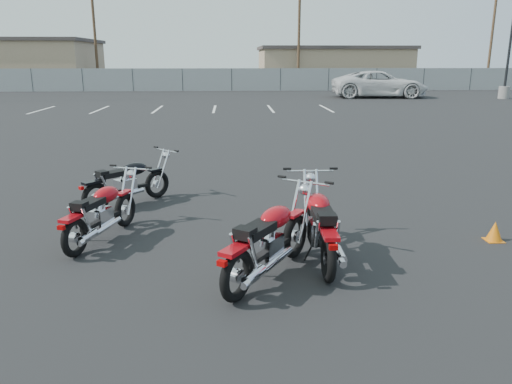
{
  "coord_description": "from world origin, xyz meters",
  "views": [
    {
      "loc": [
        -0.19,
        -6.77,
        2.64
      ],
      "look_at": [
        0.2,
        0.6,
        0.65
      ],
      "focal_mm": 35.0,
      "sensor_mm": 36.0,
      "label": 1
    }
  ],
  "objects_px": {
    "motorcycle_front_red": "(101,213)",
    "motorcycle_third_red": "(269,241)",
    "motorcycle_second_black": "(127,182)",
    "motorcycle_rear_red": "(320,225)",
    "white_van": "(380,76)"
  },
  "relations": [
    {
      "from": "motorcycle_rear_red",
      "to": "white_van",
      "type": "bearing_deg",
      "value": 72.09
    },
    {
      "from": "motorcycle_third_red",
      "to": "motorcycle_rear_red",
      "type": "xyz_separation_m",
      "value": [
        0.73,
        0.57,
        -0.0
      ]
    },
    {
      "from": "motorcycle_second_black",
      "to": "motorcycle_rear_red",
      "type": "distance_m",
      "value": 4.1
    },
    {
      "from": "motorcycle_third_red",
      "to": "white_van",
      "type": "bearing_deg",
      "value": 71.09
    },
    {
      "from": "motorcycle_second_black",
      "to": "motorcycle_rear_red",
      "type": "bearing_deg",
      "value": -41.21
    },
    {
      "from": "motorcycle_second_black",
      "to": "motorcycle_rear_red",
      "type": "relative_size",
      "value": 0.76
    },
    {
      "from": "motorcycle_front_red",
      "to": "motorcycle_rear_red",
      "type": "height_order",
      "value": "motorcycle_rear_red"
    },
    {
      "from": "white_van",
      "to": "motorcycle_rear_red",
      "type": "bearing_deg",
      "value": 165.85
    },
    {
      "from": "motorcycle_rear_red",
      "to": "motorcycle_third_red",
      "type": "bearing_deg",
      "value": -142.32
    },
    {
      "from": "motorcycle_second_black",
      "to": "white_van",
      "type": "bearing_deg",
      "value": 64.35
    },
    {
      "from": "motorcycle_front_red",
      "to": "white_van",
      "type": "distance_m",
      "value": 29.68
    },
    {
      "from": "motorcycle_second_black",
      "to": "motorcycle_third_red",
      "type": "xyz_separation_m",
      "value": [
        2.35,
        -3.27,
        0.05
      ]
    },
    {
      "from": "motorcycle_front_red",
      "to": "motorcycle_second_black",
      "type": "bearing_deg",
      "value": 89.41
    },
    {
      "from": "motorcycle_front_red",
      "to": "motorcycle_third_red",
      "type": "relative_size",
      "value": 0.96
    },
    {
      "from": "motorcycle_rear_red",
      "to": "white_van",
      "type": "height_order",
      "value": "white_van"
    }
  ]
}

